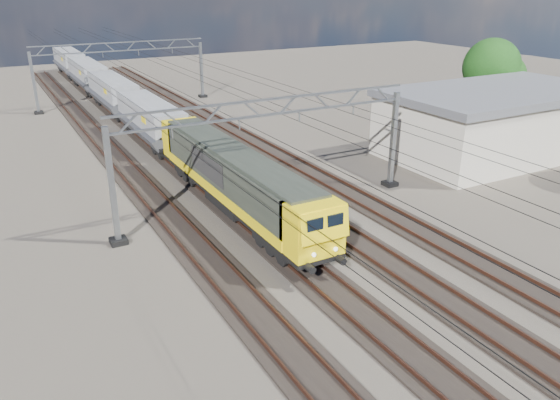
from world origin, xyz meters
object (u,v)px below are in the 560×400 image
hopper_wagon_mid (113,92)px  tree_far (495,69)px  catenary_gantry_far (123,71)px  hopper_wagon_fourth (69,61)px  locomotive (234,176)px  hopper_wagon_third (88,74)px  hopper_wagon_lead (151,118)px  industrial_shed (496,121)px  catenary_gantry_mid (271,151)px

hopper_wagon_mid → tree_far: 39.88m
catenary_gantry_far → hopper_wagon_fourth: size_ratio=1.53×
locomotive → hopper_wagon_fourth: bearing=90.0°
locomotive → hopper_wagon_mid: size_ratio=1.62×
catenary_gantry_far → hopper_wagon_third: size_ratio=1.53×
hopper_wagon_fourth → hopper_wagon_lead: bearing=-90.0°
catenary_gantry_far → locomotive: catenary_gantry_far is taller
catenary_gantry_far → hopper_wagon_mid: 4.01m
locomotive → industrial_shed: industrial_shed is taller
locomotive → hopper_wagon_lead: 17.70m
hopper_wagon_third → catenary_gantry_far: bearing=-79.8°
hopper_wagon_lead → tree_far: tree_far is taller
hopper_wagon_lead → industrial_shed: (24.00, -16.75, 0.49)m
hopper_wagon_mid → hopper_wagon_third: same height
industrial_shed → hopper_wagon_lead: bearing=145.1°
hopper_wagon_third → industrial_shed: size_ratio=0.70×
catenary_gantry_mid → hopper_wagon_mid: catenary_gantry_mid is taller
hopper_wagon_lead → tree_far: size_ratio=1.56×
catenary_gantry_far → hopper_wagon_fourth: catenary_gantry_far is taller
catenary_gantry_mid → catenary_gantry_far: (0.00, 36.00, 0.00)m
catenary_gantry_far → hopper_wagon_fourth: 25.49m
hopper_wagon_mid → industrial_shed: industrial_shed is taller
locomotive → hopper_wagon_lead: size_ratio=1.62×
hopper_wagon_lead → hopper_wagon_mid: size_ratio=1.00×
hopper_wagon_lead → hopper_wagon_fourth: size_ratio=1.00×
catenary_gantry_mid → tree_far: 31.89m
locomotive → hopper_wagon_third: bearing=90.0°
catenary_gantry_mid → industrial_shed: catenary_gantry_mid is taller
catenary_gantry_far → industrial_shed: (22.00, -34.00, -1.18)m
hopper_wagon_mid → hopper_wagon_third: bearing=90.0°
industrial_shed → catenary_gantry_far: bearing=122.9°
hopper_wagon_lead → catenary_gantry_mid: bearing=-83.9°
hopper_wagon_mid → industrial_shed: size_ratio=0.70×
hopper_wagon_mid → industrial_shed: 39.17m
catenary_gantry_mid → locomotive: size_ratio=0.94×
locomotive → hopper_wagon_mid: 31.90m
locomotive → hopper_wagon_third: 46.10m
catenary_gantry_mid → industrial_shed: 22.12m
catenary_gantry_mid → hopper_wagon_fourth: bearing=91.9°
tree_far → industrial_shed: bearing=-136.9°
hopper_wagon_fourth → tree_far: tree_far is taller
industrial_shed → tree_far: size_ratio=2.23×
catenary_gantry_mid → catenary_gantry_far: bearing=90.0°
hopper_wagon_third → hopper_wagon_fourth: same height
hopper_wagon_lead → hopper_wagon_fourth: bearing=90.0°
hopper_wagon_mid → catenary_gantry_far: bearing=56.7°
locomotive → hopper_wagon_fourth: size_ratio=1.62×
catenary_gantry_mid → hopper_wagon_third: 47.23m
catenary_gantry_far → catenary_gantry_mid: bearing=-90.0°
hopper_wagon_lead → hopper_wagon_third: 28.40m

